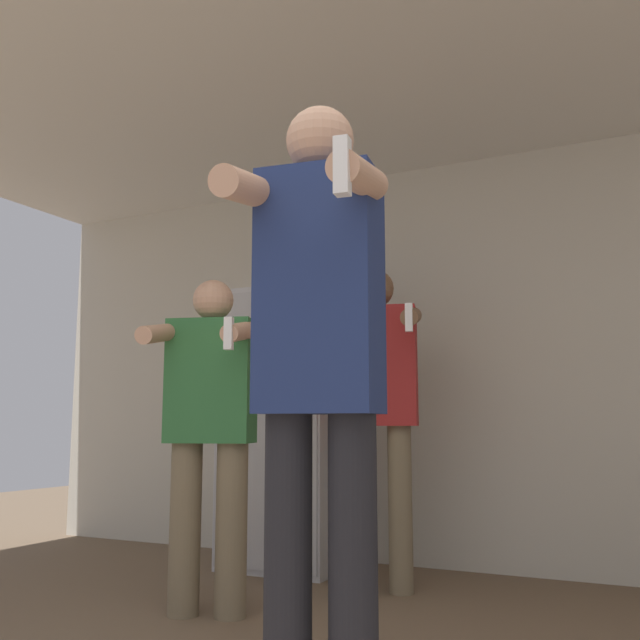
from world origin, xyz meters
TOP-DOWN VIEW (x-y plane):
  - wall_back at (0.00, 3.32)m, footprint 7.00×0.06m
  - ceiling_slab at (0.00, 1.65)m, footprint 7.00×3.81m
  - refrigerator at (-1.27, 2.95)m, footprint 0.72×0.72m
  - person_woman_foreground at (0.05, 0.65)m, footprint 0.43×0.45m
  - person_man_side at (-1.07, 1.76)m, footprint 0.56×0.59m
  - person_spectator_back at (-0.54, 2.54)m, footprint 0.60×0.61m

SIDE VIEW (x-z plane):
  - refrigerator at x=-1.27m, z-range 0.00..1.71m
  - person_man_side at x=-1.07m, z-range 0.09..1.66m
  - person_woman_foreground at x=0.05m, z-range 0.13..1.89m
  - person_spectator_back at x=-0.54m, z-range 0.17..1.90m
  - wall_back at x=0.00m, z-range 0.00..2.55m
  - ceiling_slab at x=0.00m, z-range 2.55..2.60m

